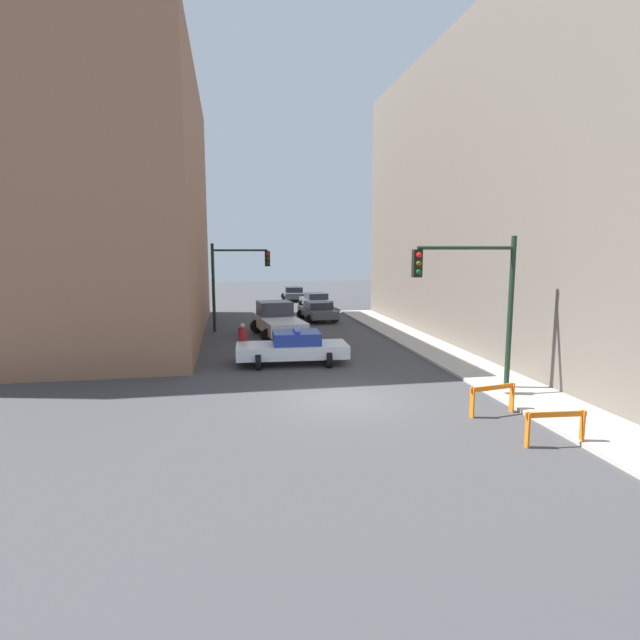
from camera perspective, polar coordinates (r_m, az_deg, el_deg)
The scene contains 14 objects.
ground_plane at distance 16.60m, azimuth 2.37°, elevation -8.99°, with size 120.00×120.00×0.00m, color #424244.
sidewalk_right at distance 18.90m, azimuth 21.18°, elevation -7.22°, with size 2.40×44.00×0.12m.
building_corner_left at distance 30.74m, azimuth -26.98°, elevation 11.56°, with size 14.00×20.00×14.36m.
building_right at distance 29.09m, azimuth 25.96°, elevation 13.07°, with size 12.00×28.00×15.58m.
traffic_light_near at distance 17.53m, azimuth 17.78°, elevation 3.31°, with size 3.64×0.35×5.20m.
traffic_light_far at distance 30.00m, azimuth -10.02°, elevation 5.17°, with size 3.44×0.35×5.20m.
police_car at distance 21.30m, azimuth -3.09°, elevation -3.14°, with size 4.78×2.50×1.52m.
white_truck at distance 28.00m, azimuth -4.85°, elevation -0.06°, with size 3.05×5.60×1.90m.
parked_car_near at distance 34.22m, azimuth -0.28°, elevation 1.07°, with size 2.53×4.44×1.31m.
parked_car_mid at distance 40.91m, azimuth -0.49°, elevation 2.24°, with size 2.49×4.43×1.31m.
parked_car_far at distance 47.47m, azimuth -3.03°, elevation 3.05°, with size 2.45×4.40×1.31m.
pedestrian_crossing at distance 22.27m, azimuth -8.82°, elevation -2.37°, with size 0.45×0.45×1.66m.
barrier_front at distance 13.92m, azimuth 25.32°, elevation -10.55°, with size 1.60×0.28×0.90m.
barrier_mid at distance 15.75m, azimuth 19.13°, elevation -8.06°, with size 1.58×0.42×0.90m.
Camera 1 is at (-3.54, -15.46, 4.89)m, focal length 28.00 mm.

